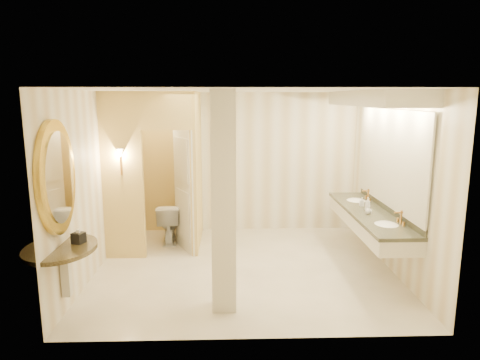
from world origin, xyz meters
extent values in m
plane|color=#F0E4CF|center=(0.00, 0.00, 0.00)|extent=(4.50, 4.50, 0.00)
plane|color=white|center=(0.00, 0.00, 2.70)|extent=(4.50, 4.50, 0.00)
cube|color=silver|center=(0.00, 2.00, 1.35)|extent=(4.50, 0.02, 2.70)
cube|color=silver|center=(0.00, -2.00, 1.35)|extent=(4.50, 0.02, 2.70)
cube|color=silver|center=(-2.25, 0.00, 1.35)|extent=(0.02, 4.00, 2.70)
cube|color=silver|center=(2.25, 0.00, 1.35)|extent=(0.02, 4.00, 2.70)
cube|color=#F0D07D|center=(-0.80, 1.25, 1.35)|extent=(0.10, 1.50, 2.70)
cube|color=#F0D07D|center=(-1.93, 0.50, 1.35)|extent=(0.65, 0.10, 2.70)
cube|color=#F0D07D|center=(-1.20, 0.50, 2.40)|extent=(0.80, 0.10, 0.60)
cube|color=beige|center=(-0.98, 0.86, 1.05)|extent=(0.41, 0.73, 2.10)
cylinder|color=#B8813B|center=(-1.93, 0.43, 1.55)|extent=(0.03, 0.03, 0.30)
cone|color=beige|center=(-1.93, 0.43, 1.75)|extent=(0.14, 0.14, 0.14)
cube|color=beige|center=(1.95, 0.07, 0.73)|extent=(0.60, 2.58, 0.24)
cube|color=black|center=(1.95, 0.07, 0.85)|extent=(0.64, 2.62, 0.05)
cube|color=black|center=(2.23, 0.07, 0.92)|extent=(0.03, 2.58, 0.10)
ellipsoid|color=white|center=(1.95, -0.63, 0.83)|extent=(0.40, 0.44, 0.15)
cylinder|color=#B8813B|center=(2.15, -0.63, 0.96)|extent=(0.03, 0.03, 0.22)
ellipsoid|color=white|center=(1.95, 0.77, 0.83)|extent=(0.40, 0.44, 0.15)
cylinder|color=#B8813B|center=(2.15, 0.77, 0.96)|extent=(0.03, 0.03, 0.22)
cube|color=white|center=(2.23, 0.07, 1.70)|extent=(0.03, 2.58, 1.40)
cube|color=beige|center=(1.95, 0.07, 2.59)|extent=(0.75, 2.78, 0.22)
cylinder|color=black|center=(-2.23, -1.40, 0.85)|extent=(1.03, 1.03, 0.05)
cube|color=beige|center=(-2.19, -1.40, 0.55)|extent=(0.10, 0.10, 0.60)
cylinder|color=gold|center=(-2.21, -1.40, 1.70)|extent=(0.07, 1.03, 1.03)
cylinder|color=white|center=(-2.17, -1.40, 1.70)|extent=(0.02, 0.82, 0.82)
cube|color=beige|center=(-0.30, -1.28, 1.35)|extent=(0.29, 0.29, 2.70)
cube|color=black|center=(-2.05, -1.28, 0.94)|extent=(0.17, 0.17, 0.13)
imported|color=white|center=(-1.32, 1.25, 0.36)|extent=(0.45, 0.74, 0.73)
imported|color=beige|center=(1.92, 0.38, 0.95)|extent=(0.07, 0.07, 0.14)
imported|color=silver|center=(1.88, -0.09, 0.94)|extent=(0.10, 0.10, 0.12)
imported|color=#C6B28C|center=(1.92, 0.08, 0.98)|extent=(0.10, 0.10, 0.21)
camera|label=1|loc=(-0.26, -6.26, 2.60)|focal=32.00mm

